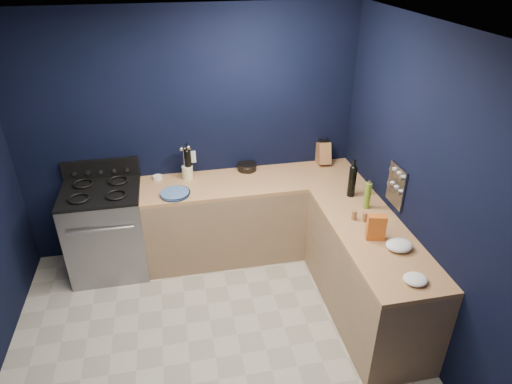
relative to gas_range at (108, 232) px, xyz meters
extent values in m
cube|color=#A9A394|center=(0.93, -1.42, -0.47)|extent=(3.50, 3.50, 0.02)
cube|color=silver|center=(0.93, -1.42, 2.15)|extent=(3.50, 3.50, 0.02)
cube|color=black|center=(0.93, 0.34, 0.84)|extent=(3.50, 0.02, 2.60)
cube|color=black|center=(2.69, -1.42, 0.84)|extent=(0.02, 3.50, 2.60)
cube|color=#937352|center=(1.53, 0.02, -0.03)|extent=(2.30, 0.63, 0.86)
cube|color=brown|center=(1.53, 0.02, 0.42)|extent=(2.30, 0.63, 0.04)
cube|color=#937352|center=(2.37, -1.13, -0.03)|extent=(0.63, 1.67, 0.86)
cube|color=brown|center=(2.37, -1.13, 0.42)|extent=(0.63, 1.67, 0.04)
cube|color=gray|center=(0.00, 0.00, 0.00)|extent=(0.76, 0.66, 0.92)
cube|color=black|center=(0.00, -0.32, -0.01)|extent=(0.59, 0.02, 0.42)
cube|color=black|center=(0.00, 0.00, 0.48)|extent=(0.76, 0.66, 0.03)
cube|color=black|center=(0.00, 0.30, 0.58)|extent=(0.76, 0.06, 0.20)
cube|color=gray|center=(2.67, -0.87, 0.72)|extent=(0.02, 0.28, 0.38)
cube|color=white|center=(0.93, 0.32, 0.62)|extent=(0.09, 0.02, 0.13)
cylinder|color=#315C96|center=(0.72, -0.15, 0.46)|extent=(0.33, 0.33, 0.04)
cylinder|color=white|center=(0.56, 0.23, 0.46)|extent=(0.10, 0.10, 0.04)
cylinder|color=#F7F8C3|center=(0.87, 0.18, 0.51)|extent=(0.13, 0.13, 0.14)
cylinder|color=black|center=(0.88, 0.19, 0.59)|extent=(0.09, 0.09, 0.31)
cylinder|color=black|center=(1.52, 0.26, 0.48)|extent=(0.24, 0.24, 0.08)
cube|color=brown|center=(2.38, 0.27, 0.56)|extent=(0.14, 0.29, 0.30)
cylinder|color=black|center=(2.41, -0.50, 0.59)|extent=(0.09, 0.09, 0.30)
cylinder|color=olive|center=(2.47, -0.74, 0.57)|extent=(0.07, 0.07, 0.26)
cylinder|color=olive|center=(2.36, -0.96, 0.49)|extent=(0.04, 0.04, 0.09)
cylinder|color=olive|center=(2.28, -0.91, 0.48)|extent=(0.06, 0.06, 0.09)
cube|color=red|center=(2.33, -1.22, 0.55)|extent=(0.17, 0.11, 0.23)
ellipsoid|color=white|center=(2.46, -1.40, 0.48)|extent=(0.28, 0.26, 0.08)
ellipsoid|color=white|center=(2.39, -1.79, 0.47)|extent=(0.23, 0.22, 0.05)
camera|label=1|loc=(0.75, -4.03, 2.62)|focal=31.28mm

